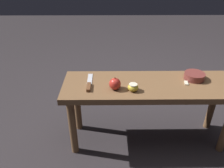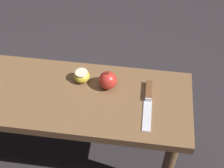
{
  "view_description": "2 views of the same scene",
  "coord_description": "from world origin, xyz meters",
  "px_view_note": "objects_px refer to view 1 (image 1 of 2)",
  "views": [
    {
      "loc": [
        -0.27,
        -1.24,
        1.23
      ],
      "look_at": [
        -0.26,
        -0.05,
        0.52
      ],
      "focal_mm": 35.0,
      "sensor_mm": 36.0,
      "label": 1
    },
    {
      "loc": [
        -0.37,
        0.77,
        1.46
      ],
      "look_at": [
        -0.26,
        -0.05,
        0.52
      ],
      "focal_mm": 50.0,
      "sensor_mm": 36.0,
      "label": 2
    }
  ],
  "objects_px": {
    "apple_whole": "(115,84)",
    "bowl": "(194,76)",
    "knife": "(89,84)",
    "wooden_bench": "(150,93)",
    "apple_cut": "(133,87)"
  },
  "relations": [
    {
      "from": "wooden_bench",
      "to": "apple_cut",
      "type": "height_order",
      "value": "apple_cut"
    },
    {
      "from": "bowl",
      "to": "knife",
      "type": "bearing_deg",
      "value": -173.49
    },
    {
      "from": "wooden_bench",
      "to": "apple_cut",
      "type": "distance_m",
      "value": 0.18
    },
    {
      "from": "apple_whole",
      "to": "knife",
      "type": "bearing_deg",
      "value": 165.48
    },
    {
      "from": "apple_whole",
      "to": "apple_cut",
      "type": "relative_size",
      "value": 1.26
    },
    {
      "from": "knife",
      "to": "apple_cut",
      "type": "relative_size",
      "value": 3.54
    },
    {
      "from": "knife",
      "to": "bowl",
      "type": "xyz_separation_m",
      "value": [
        0.72,
        0.08,
        0.01
      ]
    },
    {
      "from": "bowl",
      "to": "apple_cut",
      "type": "bearing_deg",
      "value": -161.43
    },
    {
      "from": "knife",
      "to": "bowl",
      "type": "bearing_deg",
      "value": -84.31
    },
    {
      "from": "apple_cut",
      "to": "bowl",
      "type": "xyz_separation_m",
      "value": [
        0.43,
        0.15,
        -0.0
      ]
    },
    {
      "from": "apple_whole",
      "to": "bowl",
      "type": "relative_size",
      "value": 0.61
    },
    {
      "from": "knife",
      "to": "apple_cut",
      "type": "height_order",
      "value": "apple_cut"
    },
    {
      "from": "apple_whole",
      "to": "bowl",
      "type": "height_order",
      "value": "apple_whole"
    },
    {
      "from": "apple_whole",
      "to": "apple_cut",
      "type": "bearing_deg",
      "value": -10.54
    },
    {
      "from": "apple_cut",
      "to": "bowl",
      "type": "bearing_deg",
      "value": 18.57
    }
  ]
}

